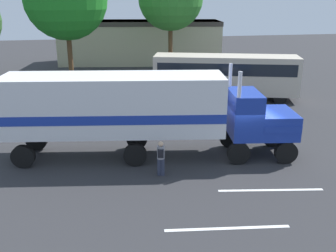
{
  "coord_description": "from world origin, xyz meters",
  "views": [
    {
      "loc": [
        -7.32,
        -16.52,
        7.64
      ],
      "look_at": [
        -3.83,
        0.91,
        1.6
      ],
      "focal_mm": 40.64,
      "sensor_mm": 36.0,
      "label": 1
    }
  ],
  "objects_px": {
    "parked_bus": "(225,73)",
    "parked_car": "(6,106)",
    "semi_truck": "(137,108)",
    "person_bystander": "(161,157)"
  },
  "relations": [
    {
      "from": "parked_car",
      "to": "person_bystander",
      "type": "bearing_deg",
      "value": -51.23
    },
    {
      "from": "semi_truck",
      "to": "person_bystander",
      "type": "distance_m",
      "value": 2.96
    },
    {
      "from": "semi_truck",
      "to": "person_bystander",
      "type": "relative_size",
      "value": 8.82
    },
    {
      "from": "parked_bus",
      "to": "person_bystander",
      "type": "bearing_deg",
      "value": -120.59
    },
    {
      "from": "person_bystander",
      "to": "parked_car",
      "type": "height_order",
      "value": "person_bystander"
    },
    {
      "from": "parked_bus",
      "to": "parked_car",
      "type": "bearing_deg",
      "value": -173.12
    },
    {
      "from": "person_bystander",
      "to": "parked_bus",
      "type": "bearing_deg",
      "value": 59.41
    },
    {
      "from": "person_bystander",
      "to": "parked_car",
      "type": "relative_size",
      "value": 0.36
    },
    {
      "from": "semi_truck",
      "to": "parked_bus",
      "type": "distance_m",
      "value": 12.97
    },
    {
      "from": "parked_bus",
      "to": "parked_car",
      "type": "distance_m",
      "value": 16.03
    }
  ]
}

